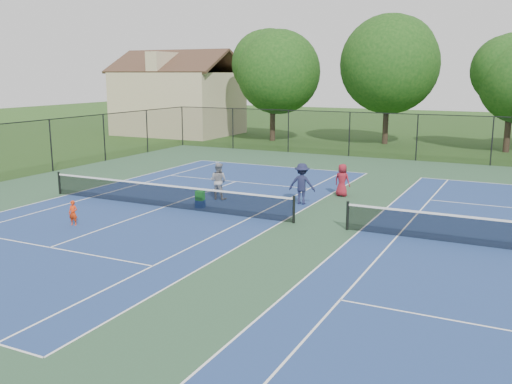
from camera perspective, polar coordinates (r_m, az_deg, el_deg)
The scene contains 13 objects.
ground at distance 21.35m, azimuth 6.39°, elevation -3.45°, with size 140.00×140.00×0.00m, color #234716.
court_pad at distance 21.35m, azimuth 6.39°, elevation -3.44°, with size 36.00×36.00×0.01m, color #2D5034.
tennis_court_left at distance 24.52m, azimuth -9.15°, elevation -1.28°, with size 12.00×23.83×1.07m.
perimeter_fence at distance 20.99m, azimuth 6.49°, elevation 0.77°, with size 36.08×36.08×3.02m.
tree_back_a at distance 47.76m, azimuth 1.70°, elevation 12.38°, with size 6.80×6.80×9.15m.
tree_back_b at distance 46.70m, azimuth 13.11°, elevation 12.78°, with size 7.60×7.60×10.03m.
clapboard_house at distance 53.61m, azimuth -7.74°, elevation 9.07°, with size 10.80×8.10×7.65m.
child_player at distance 22.31m, azimuth -17.82°, elevation -2.02°, with size 0.35×0.23×0.95m, color red.
instructor at distance 25.66m, azimuth -3.78°, elevation 1.10°, with size 0.81×0.63×1.66m, color gray.
bystander_b at distance 24.69m, azimuth 4.62°, elevation 0.82°, with size 1.16×0.67×1.79m, color #1A1D3B.
bystander_c at distance 26.51m, azimuth 8.61°, elevation 1.18°, with size 0.74×0.48×1.51m, color maroon.
ball_crate at distance 24.22m, azimuth -5.60°, elevation -1.19°, with size 0.37×0.31×0.32m, color navy.
ball_hopper at distance 24.14m, azimuth -5.62°, elevation -0.35°, with size 0.34×0.28×0.41m, color green.
Camera 1 is at (6.96, -19.39, 5.61)m, focal length 40.00 mm.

